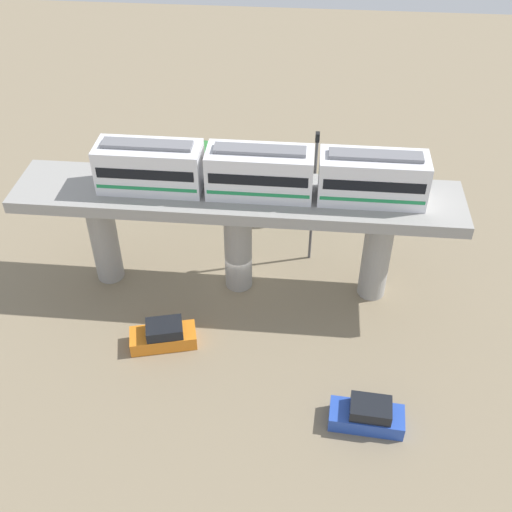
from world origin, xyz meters
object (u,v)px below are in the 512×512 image
object	(u,v)px
tree_near_viaduct	(204,161)
tree_mid_lot	(292,182)
train	(260,172)
parked_car_orange	(164,335)
signal_post	(314,194)
parked_car_blue	(367,415)

from	to	relation	value
tree_near_viaduct	tree_mid_lot	xyz separation A→B (m)	(1.76, 7.25, -0.49)
train	parked_car_orange	distance (m)	12.06
tree_near_viaduct	signal_post	distance (m)	11.51
train	tree_mid_lot	distance (m)	10.77
tree_mid_lot	signal_post	bearing A→B (deg)	17.78
parked_car_blue	tree_near_viaduct	world-z (taller)	tree_near_viaduct
train	tree_mid_lot	xyz separation A→B (m)	(-8.62, 1.80, -6.20)
parked_car_blue	train	bearing A→B (deg)	-143.44
parked_car_orange	signal_post	bearing A→B (deg)	122.28
parked_car_blue	tree_near_viaduct	xyz separation A→B (m)	(-21.52, -12.58, 2.99)
tree_near_viaduct	parked_car_orange	bearing A→B (deg)	-0.53
signal_post	tree_near_viaduct	bearing A→B (deg)	-128.03
tree_near_viaduct	tree_mid_lot	world-z (taller)	tree_near_viaduct
parked_car_orange	parked_car_blue	xyz separation A→B (m)	(4.95, 12.74, 0.00)
train	signal_post	xyz separation A→B (m)	(-3.40, 3.47, -3.66)
parked_car_blue	tree_mid_lot	bearing A→B (deg)	-160.96
train	tree_near_viaduct	size ratio (longest dim) A/B	3.81
tree_near_viaduct	signal_post	size ratio (longest dim) A/B	0.51
tree_mid_lot	train	bearing A→B (deg)	-11.80
train	tree_mid_lot	world-z (taller)	train
parked_car_orange	tree_near_viaduct	distance (m)	16.84
parked_car_blue	signal_post	xyz separation A→B (m)	(-14.54, -3.66, 5.04)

